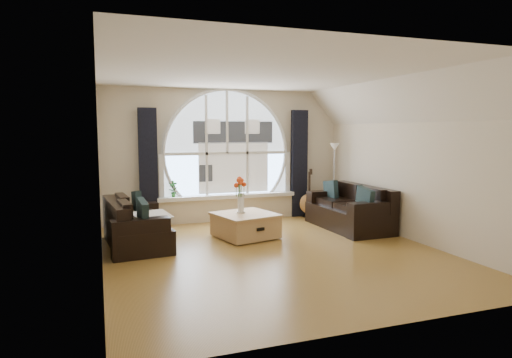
# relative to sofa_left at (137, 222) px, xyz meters

# --- Properties ---
(ground) EXTENTS (5.00, 5.50, 0.01)m
(ground) POSITION_rel_sofa_left_xyz_m (1.96, -1.16, -0.40)
(ground) COLOR brown
(ground) RESTS_ON ground
(ceiling) EXTENTS (5.00, 5.50, 0.01)m
(ceiling) POSITION_rel_sofa_left_xyz_m (1.96, -1.16, 2.30)
(ceiling) COLOR silver
(ceiling) RESTS_ON ground
(wall_back) EXTENTS (5.00, 0.01, 2.70)m
(wall_back) POSITION_rel_sofa_left_xyz_m (1.96, 1.59, 0.95)
(wall_back) COLOR beige
(wall_back) RESTS_ON ground
(wall_front) EXTENTS (5.00, 0.01, 2.70)m
(wall_front) POSITION_rel_sofa_left_xyz_m (1.96, -3.91, 0.95)
(wall_front) COLOR beige
(wall_front) RESTS_ON ground
(wall_left) EXTENTS (0.01, 5.50, 2.70)m
(wall_left) POSITION_rel_sofa_left_xyz_m (-0.54, -1.16, 0.95)
(wall_left) COLOR beige
(wall_left) RESTS_ON ground
(wall_right) EXTENTS (0.01, 5.50, 2.70)m
(wall_right) POSITION_rel_sofa_left_xyz_m (4.46, -1.16, 0.95)
(wall_right) COLOR beige
(wall_right) RESTS_ON ground
(attic_slope) EXTENTS (0.92, 5.50, 0.72)m
(attic_slope) POSITION_rel_sofa_left_xyz_m (4.16, -1.16, 1.95)
(attic_slope) COLOR silver
(attic_slope) RESTS_ON ground
(arched_window) EXTENTS (2.60, 0.06, 2.15)m
(arched_window) POSITION_rel_sofa_left_xyz_m (1.96, 1.56, 1.23)
(arched_window) COLOR silver
(arched_window) RESTS_ON wall_back
(window_sill) EXTENTS (2.90, 0.22, 0.08)m
(window_sill) POSITION_rel_sofa_left_xyz_m (1.96, 1.49, 0.11)
(window_sill) COLOR white
(window_sill) RESTS_ON wall_back
(window_frame) EXTENTS (2.76, 0.08, 2.15)m
(window_frame) POSITION_rel_sofa_left_xyz_m (1.96, 1.53, 1.23)
(window_frame) COLOR white
(window_frame) RESTS_ON wall_back
(neighbor_house) EXTENTS (1.70, 0.02, 1.50)m
(neighbor_house) POSITION_rel_sofa_left_xyz_m (2.11, 1.54, 1.10)
(neighbor_house) COLOR silver
(neighbor_house) RESTS_ON wall_back
(curtain_left) EXTENTS (0.35, 0.12, 2.30)m
(curtain_left) POSITION_rel_sofa_left_xyz_m (0.36, 1.47, 0.75)
(curtain_left) COLOR black
(curtain_left) RESTS_ON ground
(curtain_right) EXTENTS (0.35, 0.12, 2.30)m
(curtain_right) POSITION_rel_sofa_left_xyz_m (3.56, 1.47, 0.75)
(curtain_right) COLOR black
(curtain_right) RESTS_ON ground
(sofa_left) EXTENTS (1.01, 1.76, 0.75)m
(sofa_left) POSITION_rel_sofa_left_xyz_m (0.00, 0.00, 0.00)
(sofa_left) COLOR black
(sofa_left) RESTS_ON ground
(sofa_right) EXTENTS (0.96, 1.85, 0.81)m
(sofa_right) POSITION_rel_sofa_left_xyz_m (3.92, 0.00, 0.00)
(sofa_right) COLOR black
(sofa_right) RESTS_ON ground
(coffee_chest) EXTENTS (1.16, 1.16, 0.47)m
(coffee_chest) POSITION_rel_sofa_left_xyz_m (1.84, -0.04, -0.17)
(coffee_chest) COLOR #A97E4E
(coffee_chest) RESTS_ON ground
(throw_blanket) EXTENTS (0.65, 0.65, 0.10)m
(throw_blanket) POSITION_rel_sofa_left_xyz_m (0.21, -0.25, 0.10)
(throw_blanket) COLOR silver
(throw_blanket) RESTS_ON sofa_left
(vase_flowers) EXTENTS (0.24, 0.24, 0.70)m
(vase_flowers) POSITION_rel_sofa_left_xyz_m (1.78, 0.05, 0.42)
(vase_flowers) COLOR white
(vase_flowers) RESTS_ON coffee_chest
(floor_lamp) EXTENTS (0.24, 0.24, 1.60)m
(floor_lamp) POSITION_rel_sofa_left_xyz_m (4.17, 1.02, 0.40)
(floor_lamp) COLOR #B2B2B2
(floor_lamp) RESTS_ON ground
(guitar) EXTENTS (0.43, 0.37, 1.06)m
(guitar) POSITION_rel_sofa_left_xyz_m (3.67, 1.23, 0.13)
(guitar) COLOR #98622A
(guitar) RESTS_ON ground
(potted_plant) EXTENTS (0.18, 0.12, 0.33)m
(potted_plant) POSITION_rel_sofa_left_xyz_m (0.83, 1.49, 0.32)
(potted_plant) COLOR #1E6023
(potted_plant) RESTS_ON window_sill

